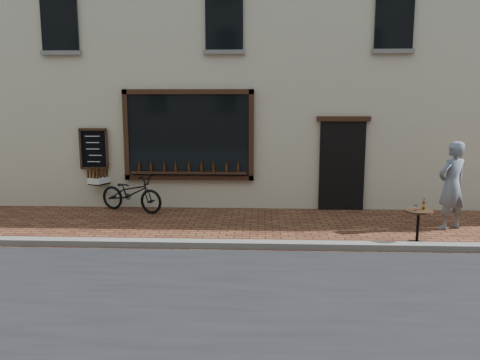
{
  "coord_description": "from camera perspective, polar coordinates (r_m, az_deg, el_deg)",
  "views": [
    {
      "loc": [
        -0.09,
        -8.1,
        2.62
      ],
      "look_at": [
        -0.52,
        1.2,
        1.1
      ],
      "focal_mm": 35.0,
      "sensor_mm": 36.0,
      "label": 1
    }
  ],
  "objects": [
    {
      "name": "ground",
      "position": [
        8.51,
        3.15,
        -8.67
      ],
      "size": [
        90.0,
        90.0,
        0.0
      ],
      "primitive_type": "plane",
      "color": "#4E2719",
      "rests_on": "ground"
    },
    {
      "name": "pedestrian",
      "position": [
        10.73,
        24.4,
        -0.61
      ],
      "size": [
        0.81,
        0.7,
        1.86
      ],
      "primitive_type": "imported",
      "rotation": [
        0.0,
        0.0,
        3.6
      ],
      "color": "slate",
      "rests_on": "ground"
    },
    {
      "name": "cargo_bicycle",
      "position": [
        11.79,
        -13.24,
        -1.49
      ],
      "size": [
        2.1,
        1.24,
        0.98
      ],
      "rotation": [
        0.0,
        0.0,
        1.2
      ],
      "color": "black",
      "rests_on": "ground"
    },
    {
      "name": "shop_building",
      "position": [
        14.79,
        3.11,
        18.52
      ],
      "size": [
        28.0,
        6.2,
        10.0
      ],
      "color": "#C4B49A",
      "rests_on": "ground"
    },
    {
      "name": "bistro_table",
      "position": [
        9.4,
        20.91,
        -4.57
      ],
      "size": [
        0.51,
        0.51,
        0.88
      ],
      "color": "black",
      "rests_on": "ground"
    },
    {
      "name": "kerb",
      "position": [
        8.68,
        3.15,
        -7.89
      ],
      "size": [
        90.0,
        0.25,
        0.12
      ],
      "primitive_type": "cube",
      "color": "slate",
      "rests_on": "ground"
    }
  ]
}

